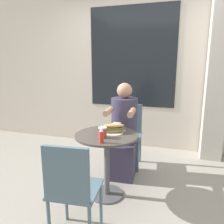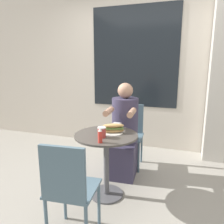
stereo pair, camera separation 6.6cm
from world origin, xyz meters
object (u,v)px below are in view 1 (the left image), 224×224
at_px(diner_chair, 129,129).
at_px(seated_diner, 124,136).
at_px(empty_chair_across, 71,186).
at_px(condiment_bottle, 101,136).
at_px(cafe_table, 107,151).
at_px(sandwich_on_plate, 114,129).
at_px(drink_cup, 103,132).

height_order(diner_chair, seated_diner, seated_diner).
xyz_separation_m(empty_chair_across, condiment_bottle, (0.08, 0.48, 0.26)).
bearing_deg(seated_diner, cafe_table, 79.52).
height_order(cafe_table, sandwich_on_plate, sandwich_on_plate).
relative_size(cafe_table, condiment_bottle, 4.90).
bearing_deg(drink_cup, seated_diner, 84.12).
xyz_separation_m(cafe_table, sandwich_on_plate, (0.06, 0.06, 0.24)).
relative_size(drink_cup, condiment_bottle, 0.74).
distance_m(diner_chair, seated_diner, 0.35).
distance_m(sandwich_on_plate, condiment_bottle, 0.31).
bearing_deg(cafe_table, diner_chair, 86.87).
relative_size(sandwich_on_plate, drink_cup, 2.22).
height_order(seated_diner, drink_cup, seated_diner).
distance_m(seated_diner, condiment_bottle, 0.81).
bearing_deg(diner_chair, cafe_table, 82.61).
xyz_separation_m(empty_chair_across, drink_cup, (0.04, 0.62, 0.24)).
relative_size(cafe_table, empty_chair_across, 0.82).
relative_size(diner_chair, empty_chair_across, 1.00).
relative_size(cafe_table, sandwich_on_plate, 2.98).
distance_m(cafe_table, condiment_bottle, 0.37).
bearing_deg(drink_cup, sandwich_on_plate, 67.35).
relative_size(diner_chair, sandwich_on_plate, 3.65).
xyz_separation_m(cafe_table, drink_cup, (-0.01, -0.11, 0.25)).
height_order(diner_chair, condiment_bottle, diner_chair).
xyz_separation_m(diner_chair, drink_cup, (-0.06, -0.97, 0.24)).
bearing_deg(diner_chair, sandwich_on_plate, 86.68).
height_order(empty_chair_across, drink_cup, empty_chair_across).
bearing_deg(cafe_table, sandwich_on_plate, 43.43).
xyz_separation_m(cafe_table, condiment_bottle, (0.03, -0.25, 0.26)).
distance_m(cafe_table, sandwich_on_plate, 0.25).
xyz_separation_m(cafe_table, diner_chair, (0.05, 0.86, 0.00)).
height_order(diner_chair, sandwich_on_plate, diner_chair).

